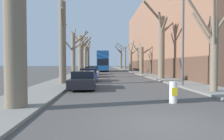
{
  "coord_description": "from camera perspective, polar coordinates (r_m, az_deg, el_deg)",
  "views": [
    {
      "loc": [
        -1.83,
        -5.78,
        1.83
      ],
      "look_at": [
        0.56,
        36.53,
        0.47
      ],
      "focal_mm": 32.0,
      "sensor_mm": 36.0,
      "label": 1
    }
  ],
  "objects": [
    {
      "name": "ground_plane",
      "position": [
        6.33,
        14.22,
        -14.98
      ],
      "size": [
        300.0,
        300.0,
        0.0
      ],
      "primitive_type": "plane",
      "color": "#4C4947"
    },
    {
      "name": "sidewalk_left",
      "position": [
        55.94,
        -7.13,
        0.01
      ],
      "size": [
        2.89,
        120.0,
        0.12
      ],
      "primitive_type": "cube",
      "color": "gray",
      "rests_on": "ground"
    },
    {
      "name": "sidewalk_right",
      "position": [
        56.31,
        4.38,
        0.03
      ],
      "size": [
        2.89,
        120.0,
        0.12
      ],
      "primitive_type": "cube",
      "color": "gray",
      "rests_on": "ground"
    },
    {
      "name": "building_facade_right",
      "position": [
        41.54,
        16.58,
        9.65
      ],
      "size": [
        10.08,
        47.37,
        15.08
      ],
      "color": "#93664C",
      "rests_on": "ground"
    },
    {
      "name": "street_tree_left_0",
      "position": [
        8.8,
        -26.56,
        12.36
      ],
      "size": [
        3.97,
        2.64,
        7.31
      ],
      "color": "#7A6B56",
      "rests_on": "ground"
    },
    {
      "name": "street_tree_left_1",
      "position": [
        17.95,
        -13.97,
        8.45
      ],
      "size": [
        0.89,
        3.58,
        9.31
      ],
      "color": "#7A6B56",
      "rests_on": "ground"
    },
    {
      "name": "street_tree_left_2",
      "position": [
        26.25,
        -10.79,
        4.82
      ],
      "size": [
        3.17,
        3.0,
        6.6
      ],
      "color": "#7A6B56",
      "rests_on": "ground"
    },
    {
      "name": "street_tree_left_3",
      "position": [
        34.85,
        -8.86,
        4.98
      ],
      "size": [
        3.65,
        3.51,
        7.45
      ],
      "color": "#7A6B56",
      "rests_on": "ground"
    },
    {
      "name": "street_tree_left_4",
      "position": [
        43.17,
        -7.62,
        4.13
      ],
      "size": [
        3.23,
        3.27,
        8.0
      ],
      "color": "#7A6B56",
      "rests_on": "ground"
    },
    {
      "name": "street_tree_left_5",
      "position": [
        52.03,
        -6.99,
        3.65
      ],
      "size": [
        2.62,
        3.52,
        8.04
      ],
      "color": "#7A6B56",
      "rests_on": "ground"
    },
    {
      "name": "street_tree_right_0",
      "position": [
        13.72,
        26.9,
        5.62
      ],
      "size": [
        3.2,
        2.23,
        6.35
      ],
      "color": "#7A6B56",
      "rests_on": "ground"
    },
    {
      "name": "street_tree_right_1",
      "position": [
        24.27,
        13.94,
        7.44
      ],
      "size": [
        4.96,
        3.93,
        8.77
      ],
      "color": "#7A6B56",
      "rests_on": "ground"
    },
    {
      "name": "street_tree_right_2",
      "position": [
        34.77,
        8.32,
        3.36
      ],
      "size": [
        3.53,
        2.64,
        5.68
      ],
      "color": "#7A6B56",
      "rests_on": "ground"
    },
    {
      "name": "street_tree_right_3",
      "position": [
        47.03,
        5.55,
        3.48
      ],
      "size": [
        3.33,
        4.27,
        7.08
      ],
      "color": "#7A6B56",
      "rests_on": "ground"
    },
    {
      "name": "street_tree_right_4",
      "position": [
        58.14,
        3.7,
        3.83
      ],
      "size": [
        4.99,
        1.25,
        7.98
      ],
      "color": "#7A6B56",
      "rests_on": "ground"
    },
    {
      "name": "street_tree_right_5",
      "position": [
        68.37,
        2.49,
        3.32
      ],
      "size": [
        3.22,
        3.56,
        7.7
      ],
      "color": "#7A6B56",
      "rests_on": "ground"
    },
    {
      "name": "double_decker_bus",
      "position": [
        47.33,
        -2.71,
        2.77
      ],
      "size": [
        2.63,
        10.04,
        4.61
      ],
      "color": "#19519E",
      "rests_on": "ground"
    },
    {
      "name": "parked_car_0",
      "position": [
        14.81,
        -8.15,
        -2.86
      ],
      "size": [
        1.78,
        4.34,
        1.28
      ],
      "color": "black",
      "rests_on": "ground"
    },
    {
      "name": "parked_car_1",
      "position": [
        20.94,
        -6.71,
        -1.41
      ],
      "size": [
        1.84,
        4.24,
        1.35
      ],
      "color": "navy",
      "rests_on": "ground"
    },
    {
      "name": "parked_car_2",
      "position": [
        27.37,
        -5.89,
        -0.58
      ],
      "size": [
        1.87,
        3.96,
        1.42
      ],
      "color": "silver",
      "rests_on": "ground"
    },
    {
      "name": "parked_car_3",
      "position": [
        33.52,
        -5.4,
        -0.12
      ],
      "size": [
        1.86,
        4.18,
        1.46
      ],
      "color": "#4C5156",
      "rests_on": "ground"
    },
    {
      "name": "lamp_post",
      "position": [
        16.76,
        19.27,
        9.07
      ],
      "size": [
        1.4,
        0.2,
        7.03
      ],
      "color": "#4C4F54",
      "rests_on": "ground"
    },
    {
      "name": "traffic_bollard",
      "position": [
        9.69,
        17.07,
        -6.08
      ],
      "size": [
        0.36,
        0.37,
        1.01
      ],
      "color": "white",
      "rests_on": "ground"
    }
  ]
}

